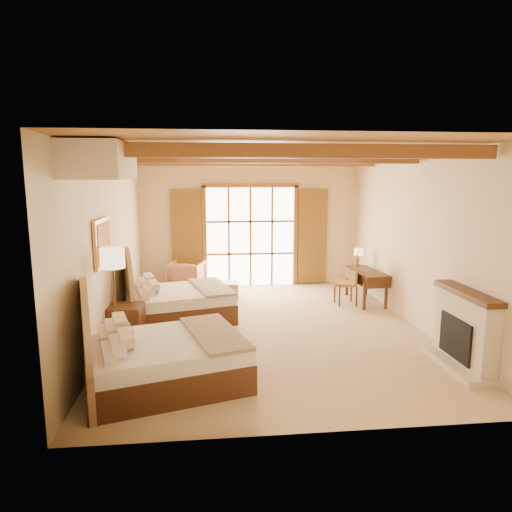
{
  "coord_description": "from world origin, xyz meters",
  "views": [
    {
      "loc": [
        -1.07,
        -7.98,
        2.75
      ],
      "look_at": [
        -0.2,
        0.2,
        1.33
      ],
      "focal_mm": 32.0,
      "sensor_mm": 36.0,
      "label": 1
    }
  ],
  "objects": [
    {
      "name": "floor",
      "position": [
        0.0,
        0.0,
        0.0
      ],
      "size": [
        7.0,
        7.0,
        0.0
      ],
      "primitive_type": "plane",
      "color": "tan",
      "rests_on": "ground"
    },
    {
      "name": "wall_back",
      "position": [
        0.0,
        3.5,
        1.6
      ],
      "size": [
        5.5,
        0.0,
        5.5
      ],
      "primitive_type": "plane",
      "rotation": [
        1.57,
        0.0,
        0.0
      ],
      "color": "beige",
      "rests_on": "ground"
    },
    {
      "name": "wall_left",
      "position": [
        -2.75,
        0.0,
        1.6
      ],
      "size": [
        0.0,
        7.0,
        7.0
      ],
      "primitive_type": "plane",
      "rotation": [
        1.57,
        0.0,
        1.57
      ],
      "color": "beige",
      "rests_on": "ground"
    },
    {
      "name": "wall_right",
      "position": [
        2.75,
        0.0,
        1.6
      ],
      "size": [
        0.0,
        7.0,
        7.0
      ],
      "primitive_type": "plane",
      "rotation": [
        1.57,
        0.0,
        -1.57
      ],
      "color": "beige",
      "rests_on": "ground"
    },
    {
      "name": "ceiling",
      "position": [
        0.0,
        0.0,
        3.2
      ],
      "size": [
        7.0,
        7.0,
        0.0
      ],
      "primitive_type": "plane",
      "rotation": [
        3.14,
        0.0,
        0.0
      ],
      "color": "#AB6B35",
      "rests_on": "ground"
    },
    {
      "name": "ceiling_beams",
      "position": [
        0.0,
        0.0,
        3.08
      ],
      "size": [
        5.39,
        4.6,
        0.18
      ],
      "primitive_type": null,
      "color": "brown",
      "rests_on": "ceiling"
    },
    {
      "name": "french_doors",
      "position": [
        0.0,
        3.44,
        1.25
      ],
      "size": [
        3.95,
        0.08,
        2.6
      ],
      "color": "white",
      "rests_on": "ground"
    },
    {
      "name": "fireplace",
      "position": [
        2.6,
        -2.0,
        0.51
      ],
      "size": [
        0.46,
        1.4,
        1.16
      ],
      "color": "beige",
      "rests_on": "ground"
    },
    {
      "name": "painting",
      "position": [
        -2.7,
        -0.75,
        1.75
      ],
      "size": [
        0.06,
        0.95,
        0.75
      ],
      "color": "#BE823B",
      "rests_on": "wall_left"
    },
    {
      "name": "canopy_valance",
      "position": [
        -2.4,
        -2.0,
        2.95
      ],
      "size": [
        0.7,
        1.4,
        0.45
      ],
      "primitive_type": "cube",
      "color": "#F1E2C2",
      "rests_on": "ceiling"
    },
    {
      "name": "bed_near",
      "position": [
        -1.82,
        -2.12,
        0.41
      ],
      "size": [
        2.45,
        2.05,
        1.35
      ],
      "rotation": [
        0.0,
        0.0,
        0.28
      ],
      "color": "#472613",
      "rests_on": "floor"
    },
    {
      "name": "bed_far",
      "position": [
        -1.82,
        0.72,
        0.39
      ],
      "size": [
        2.33,
        1.94,
        1.3
      ],
      "rotation": [
        0.0,
        0.0,
        0.26
      ],
      "color": "#472613",
      "rests_on": "floor"
    },
    {
      "name": "nightstand",
      "position": [
        -2.46,
        -0.44,
        0.32
      ],
      "size": [
        0.57,
        0.57,
        0.64
      ],
      "primitive_type": "cube",
      "rotation": [
        0.0,
        0.0,
        -0.07
      ],
      "color": "#472613",
      "rests_on": "floor"
    },
    {
      "name": "floor_lamp",
      "position": [
        -2.5,
        -1.09,
        1.46
      ],
      "size": [
        0.36,
        0.36,
        1.71
      ],
      "color": "#3E291B",
      "rests_on": "floor"
    },
    {
      "name": "armchair",
      "position": [
        -1.61,
        2.98,
        0.37
      ],
      "size": [
        0.98,
        0.99,
        0.74
      ],
      "primitive_type": "imported",
      "rotation": [
        0.0,
        0.0,
        -3.41
      ],
      "color": "#A5704F",
      "rests_on": "floor"
    },
    {
      "name": "ottoman",
      "position": [
        -0.66,
        2.25,
        0.19
      ],
      "size": [
        0.56,
        0.56,
        0.38
      ],
      "primitive_type": "cube",
      "rotation": [
        0.0,
        0.0,
        -0.08
      ],
      "color": "tan",
      "rests_on": "floor"
    },
    {
      "name": "desk",
      "position": [
        2.4,
        1.6,
        0.38
      ],
      "size": [
        0.68,
        1.36,
        0.71
      ],
      "rotation": [
        0.0,
        0.0,
        0.09
      ],
      "color": "#472613",
      "rests_on": "floor"
    },
    {
      "name": "desk_chair",
      "position": [
        1.93,
        1.44,
        0.33
      ],
      "size": [
        0.6,
        0.59,
        1.07
      ],
      "rotation": [
        0.0,
        0.0,
        -0.31
      ],
      "color": "olive",
      "rests_on": "floor"
    },
    {
      "name": "desk_lamp",
      "position": [
        2.41,
        2.19,
        1.02
      ],
      "size": [
        0.2,
        0.2,
        0.41
      ],
      "color": "#3E291B",
      "rests_on": "desk"
    }
  ]
}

